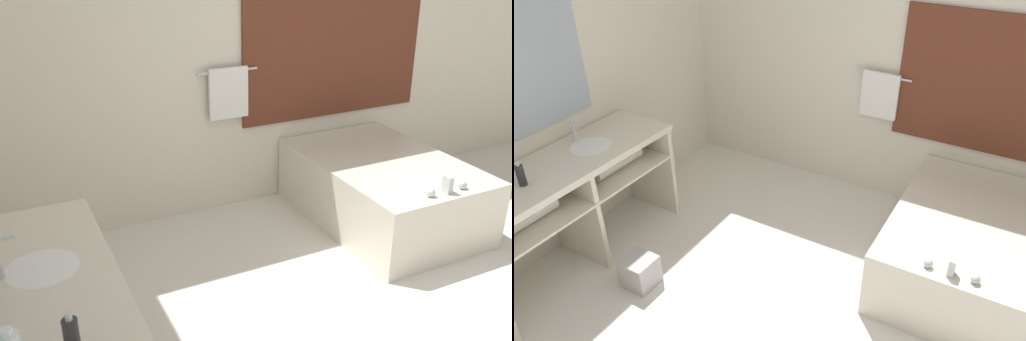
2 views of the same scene
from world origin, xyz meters
TOP-DOWN VIEW (x-y plane):
  - wall_back_with_blinds at (0.02, 2.23)m, footprint 7.40×0.13m
  - vanity_counter at (-1.90, 0.18)m, footprint 0.57×1.67m
  - sink_faucet at (-2.06, 0.41)m, footprint 0.09×0.04m
  - bathtub at (0.69, 1.43)m, footprint 1.02×1.52m
  - soap_dispenser at (-1.88, -0.19)m, footprint 0.05×0.05m
  - waste_bin at (-1.31, 0.14)m, footprint 0.22×0.22m

SIDE VIEW (x-z plane):
  - waste_bin at x=-1.31m, z-range 0.00..0.23m
  - bathtub at x=0.69m, z-range -0.03..0.60m
  - vanity_counter at x=-1.90m, z-range 0.20..1.07m
  - soap_dispenser at x=-1.88m, z-range 0.86..1.04m
  - sink_faucet at x=-2.06m, z-range 0.87..1.05m
  - wall_back_with_blinds at x=0.02m, z-range -0.01..2.69m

